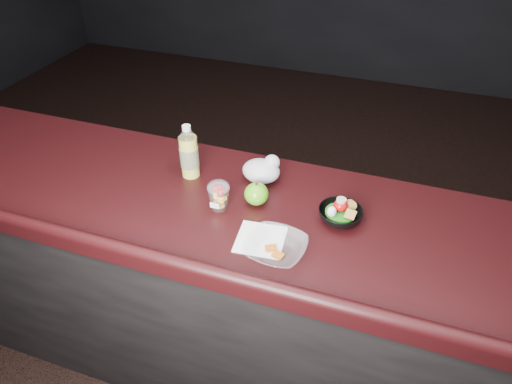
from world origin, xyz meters
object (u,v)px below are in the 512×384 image
Objects in this scene: green_apple at (256,194)px; snack_bowl at (340,214)px; fruit_cup at (219,195)px; lemonade_bottle at (189,155)px; takeout_bowl at (275,248)px.

snack_bowl is (0.31, 0.00, -0.01)m from green_apple.
fruit_cup reaches higher than green_apple.
lemonade_bottle reaches higher than green_apple.
takeout_bowl is (-0.17, -0.23, -0.00)m from snack_bowl.
snack_bowl is at bearing 54.64° from takeout_bowl.
lemonade_bottle is 1.26× the size of snack_bowl.
lemonade_bottle is at bearing 172.40° from snack_bowl.
lemonade_bottle is 0.25m from fruit_cup.
green_apple is (0.31, -0.09, -0.05)m from lemonade_bottle.
fruit_cup is (0.19, -0.16, -0.04)m from lemonade_bottle.
snack_bowl is 0.29m from takeout_bowl.
lemonade_bottle is at bearing 140.29° from fruit_cup.
green_apple is (0.12, 0.07, -0.02)m from fruit_cup.
snack_bowl reaches higher than takeout_bowl.
green_apple is 0.31m from snack_bowl.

